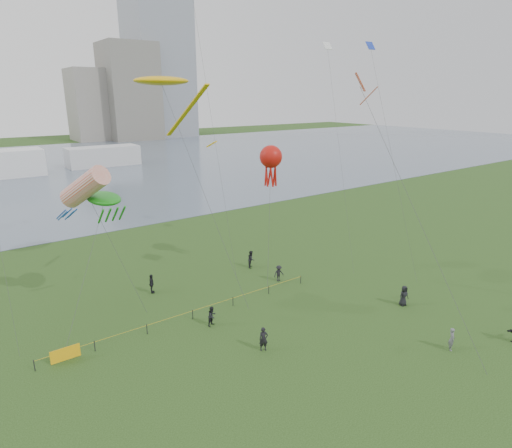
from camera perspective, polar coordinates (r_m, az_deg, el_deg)
ground_plane at (r=31.19m, az=11.43°, el=-18.71°), size 400.00×400.00×0.00m
lake at (r=119.62m, az=-26.32°, el=6.49°), size 400.00×120.00×0.08m
building_mid at (r=190.24m, az=-16.47°, el=16.52°), size 20.00×20.00×38.00m
building_low at (r=191.71m, az=-21.03°, el=14.60°), size 16.00×18.00×28.00m
pavilion_right at (r=120.41m, az=-19.72°, el=8.50°), size 18.00×7.00×5.00m
fence at (r=34.79m, az=-17.68°, el=-14.07°), size 24.07×0.07×1.05m
kite_flyer at (r=35.35m, az=24.64°, el=-13.76°), size 0.76×0.74×1.75m
spectator_a at (r=35.51m, az=-5.86°, el=-12.11°), size 0.98×0.88×1.66m
spectator_b at (r=43.13m, az=3.06°, el=-6.58°), size 1.15×0.74×1.67m
spectator_c at (r=41.75m, az=-13.75°, el=-7.75°), size 0.82×1.19×1.87m
spectator_d at (r=40.53m, az=19.11°, el=-9.01°), size 1.01×0.77×1.86m
spectator_f at (r=32.24m, az=1.01°, el=-15.10°), size 0.78×0.66×1.83m
spectator_g at (r=46.37m, az=-0.64°, el=-4.70°), size 1.14×1.15×1.87m
kite_stingray at (r=38.16m, az=-12.37°, el=18.03°), size 6.07×9.98×19.47m
kite_windsock at (r=35.35m, az=-21.84°, el=4.57°), size 5.97×4.97×13.04m
kite_creature at (r=36.23m, az=-19.62°, el=3.20°), size 6.18×5.93×10.49m
kite_octopus at (r=42.14m, az=1.99°, el=8.86°), size 3.85×4.30×13.31m
kite_delta at (r=34.36m, az=14.45°, el=16.32°), size 1.67×12.94×19.58m
small_kites at (r=38.21m, az=-14.41°, el=23.07°), size 39.61×9.98×8.47m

